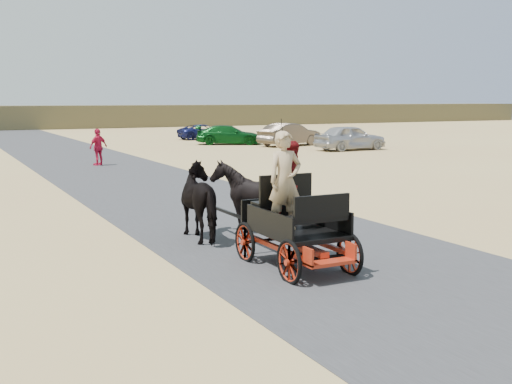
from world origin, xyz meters
name	(u,v)px	position (x,y,z in m)	size (l,w,h in m)	color
ground	(381,277)	(0.00, 0.00, 0.00)	(140.00, 140.00, 0.00)	tan
road	(381,276)	(0.00, 0.00, 0.01)	(6.00, 140.00, 0.01)	#38383A
ridge_far	(4,118)	(0.00, 62.00, 1.20)	(140.00, 6.00, 2.40)	brown
carriage	(295,248)	(-1.02, 1.24, 0.36)	(1.30, 2.40, 0.72)	black
horse_left	(205,201)	(-1.57, 4.24, 0.85)	(0.91, 2.01, 1.70)	black
horse_right	(250,198)	(-0.47, 4.24, 0.85)	(1.37, 1.54, 1.70)	black
driver_man	(285,181)	(-1.22, 1.29, 1.62)	(0.66, 0.43, 1.80)	tan
passenger_woman	(293,182)	(-0.72, 1.84, 1.51)	(0.77, 0.60, 1.58)	#660C0F
pedestrian	(98,147)	(0.08, 21.27, 0.86)	(1.01, 0.42, 1.73)	#C3163A
car_a	(350,137)	(15.87, 23.43, 0.77)	(1.82, 4.51, 1.54)	#B2B2B7
car_b	(289,134)	(14.43, 28.30, 0.75)	(1.58, 4.54, 1.50)	brown
car_c	(229,135)	(11.35, 31.27, 0.65)	(1.82, 4.48, 1.30)	#0C4C19
car_d	(205,132)	(12.02, 37.25, 0.57)	(1.89, 4.10, 1.14)	navy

